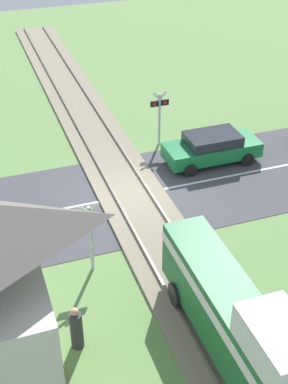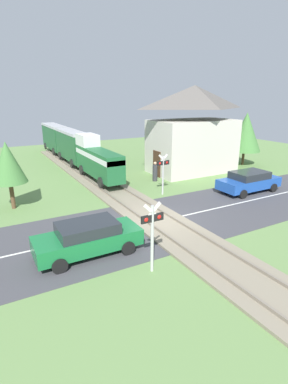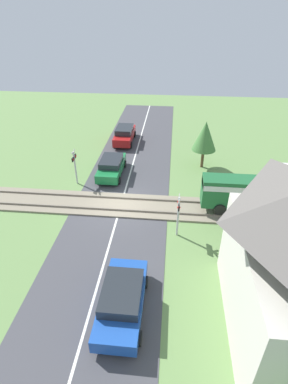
{
  "view_description": "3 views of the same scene",
  "coord_description": "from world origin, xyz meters",
  "px_view_note": "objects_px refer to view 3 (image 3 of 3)",
  "views": [
    {
      "loc": [
        5.59,
        17.52,
        12.56
      ],
      "look_at": [
        0.0,
        1.59,
        1.2
      ],
      "focal_mm": 50.0,
      "sensor_mm": 36.0,
      "label": 1
    },
    {
      "loc": [
        -7.72,
        -12.29,
        6.3
      ],
      "look_at": [
        0.0,
        1.59,
        1.2
      ],
      "focal_mm": 28.0,
      "sensor_mm": 36.0,
      "label": 2
    },
    {
      "loc": [
        16.54,
        3.23,
        11.59
      ],
      "look_at": [
        0.0,
        1.59,
        1.2
      ],
      "focal_mm": 28.0,
      "sensor_mm": 36.0,
      "label": 3
    }
  ],
  "objects_px": {
    "crossing_signal_west_approach": "(75,163)",
    "car_far_side": "(122,299)",
    "car_behind_queue": "(125,134)",
    "pedestrian_by_station": "(235,244)",
    "car_near_crossing": "(111,166)",
    "crossing_signal_east_approach": "(178,210)"
  },
  "relations": [
    {
      "from": "crossing_signal_west_approach",
      "to": "car_far_side",
      "type": "bearing_deg",
      "value": 25.93
    },
    {
      "from": "car_far_side",
      "to": "crossing_signal_west_approach",
      "type": "height_order",
      "value": "crossing_signal_west_approach"
    },
    {
      "from": "car_behind_queue",
      "to": "pedestrian_by_station",
      "type": "distance_m",
      "value": 17.23
    },
    {
      "from": "car_near_crossing",
      "to": "car_behind_queue",
      "type": "distance_m",
      "value": 6.81
    },
    {
      "from": "car_far_side",
      "to": "pedestrian_by_station",
      "type": "relative_size",
      "value": 2.92
    },
    {
      "from": "car_behind_queue",
      "to": "pedestrian_by_station",
      "type": "height_order",
      "value": "car_behind_queue"
    },
    {
      "from": "car_near_crossing",
      "to": "car_far_side",
      "type": "bearing_deg",
      "value": 13.02
    },
    {
      "from": "car_near_crossing",
      "to": "car_far_side",
      "type": "distance_m",
      "value": 12.79
    },
    {
      "from": "car_behind_queue",
      "to": "pedestrian_by_station",
      "type": "xyz_separation_m",
      "value": [
        15.07,
        8.36,
        -0.12
      ]
    },
    {
      "from": "crossing_signal_west_approach",
      "to": "crossing_signal_east_approach",
      "type": "distance_m",
      "value": 9.29
    },
    {
      "from": "car_near_crossing",
      "to": "car_far_side",
      "type": "relative_size",
      "value": 0.98
    },
    {
      "from": "car_behind_queue",
      "to": "crossing_signal_east_approach",
      "type": "relative_size",
      "value": 1.61
    },
    {
      "from": "crossing_signal_east_approach",
      "to": "pedestrian_by_station",
      "type": "height_order",
      "value": "crossing_signal_east_approach"
    },
    {
      "from": "car_near_crossing",
      "to": "pedestrian_by_station",
      "type": "distance_m",
      "value": 11.75
    },
    {
      "from": "crossing_signal_east_approach",
      "to": "crossing_signal_west_approach",
      "type": "bearing_deg",
      "value": -124.94
    },
    {
      "from": "car_near_crossing",
      "to": "crossing_signal_east_approach",
      "type": "height_order",
      "value": "crossing_signal_east_approach"
    },
    {
      "from": "crossing_signal_west_approach",
      "to": "pedestrian_by_station",
      "type": "distance_m",
      "value": 12.64
    },
    {
      "from": "car_near_crossing",
      "to": "car_far_side",
      "type": "xyz_separation_m",
      "value": [
        12.46,
        2.88,
        0.0
      ]
    },
    {
      "from": "car_far_side",
      "to": "crossing_signal_east_approach",
      "type": "xyz_separation_m",
      "value": [
        -5.47,
        2.37,
        1.01
      ]
    },
    {
      "from": "car_far_side",
      "to": "crossing_signal_west_approach",
      "type": "distance_m",
      "value": 12.05
    },
    {
      "from": "car_far_side",
      "to": "car_behind_queue",
      "type": "height_order",
      "value": "car_behind_queue"
    },
    {
      "from": "crossing_signal_east_approach",
      "to": "car_near_crossing",
      "type": "bearing_deg",
      "value": -143.07
    }
  ]
}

